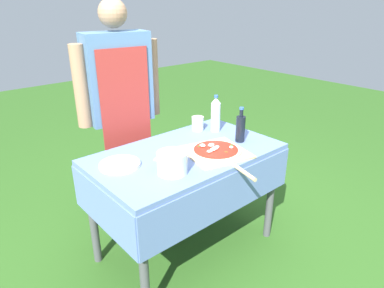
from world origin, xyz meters
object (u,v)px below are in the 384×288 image
object	(u,v)px
person_cook	(120,100)
water_bottle	(216,114)
oil_bottle	(240,128)
herb_container	(169,153)
pizza_on_peel	(217,152)
plate_stack	(120,164)
sauce_jar	(198,124)
prep_table	(186,167)
mixing_tub	(172,163)

from	to	relation	value
person_cook	water_bottle	size ratio (longest dim) A/B	6.18
oil_bottle	herb_container	distance (m)	0.55
person_cook	pizza_on_peel	world-z (taller)	person_cook
herb_container	oil_bottle	bearing A→B (deg)	-13.52
herb_container	plate_stack	xyz separation A→B (m)	(-0.31, 0.09, -0.01)
person_cook	sauce_jar	world-z (taller)	person_cook
prep_table	oil_bottle	bearing A→B (deg)	-15.75
prep_table	plate_stack	size ratio (longest dim) A/B	5.11
person_cook	water_bottle	bearing A→B (deg)	145.14
prep_table	mixing_tub	world-z (taller)	mixing_tub
water_bottle	plate_stack	distance (m)	0.87
pizza_on_peel	mixing_tub	world-z (taller)	mixing_tub
herb_container	pizza_on_peel	bearing A→B (deg)	-33.25
person_cook	sauce_jar	size ratio (longest dim) A/B	16.39
prep_table	mixing_tub	distance (m)	0.35
prep_table	person_cook	world-z (taller)	person_cook
pizza_on_peel	oil_bottle	world-z (taller)	oil_bottle
pizza_on_peel	herb_container	size ratio (longest dim) A/B	2.88
prep_table	water_bottle	size ratio (longest dim) A/B	4.53
water_bottle	sauce_jar	bearing A→B (deg)	130.84
prep_table	person_cook	xyz separation A→B (m)	(-0.11, 0.64, 0.35)
herb_container	mixing_tub	world-z (taller)	mixing_tub
prep_table	oil_bottle	size ratio (longest dim) A/B	5.05
mixing_tub	prep_table	bearing A→B (deg)	34.95
mixing_tub	plate_stack	distance (m)	0.34
herb_container	mixing_tub	distance (m)	0.23
water_bottle	plate_stack	xyz separation A→B (m)	(-0.86, -0.05, -0.12)
prep_table	oil_bottle	xyz separation A→B (m)	(0.40, -0.11, 0.21)
herb_container	person_cook	bearing A→B (deg)	88.01
oil_bottle	herb_container	xyz separation A→B (m)	(-0.53, 0.13, -0.08)
water_bottle	plate_stack	size ratio (longest dim) A/B	1.13
person_cook	plate_stack	world-z (taller)	person_cook
sauce_jar	mixing_tub	bearing A→B (deg)	-143.70
pizza_on_peel	oil_bottle	xyz separation A→B (m)	(0.27, 0.04, 0.09)
prep_table	water_bottle	distance (m)	0.51
mixing_tub	plate_stack	size ratio (longest dim) A/B	0.71
herb_container	prep_table	bearing A→B (deg)	-6.15
oil_bottle	mixing_tub	xyz separation A→B (m)	(-0.65, -0.06, -0.04)
prep_table	pizza_on_peel	distance (m)	0.24
person_cook	pizza_on_peel	distance (m)	0.85
pizza_on_peel	mixing_tub	size ratio (longest dim) A/B	3.62
plate_stack	oil_bottle	bearing A→B (deg)	-14.37
herb_container	mixing_tub	xyz separation A→B (m)	(-0.12, -0.19, 0.04)
water_bottle	herb_container	xyz separation A→B (m)	(-0.55, -0.14, -0.11)
herb_container	plate_stack	bearing A→B (deg)	164.18
prep_table	person_cook	bearing A→B (deg)	99.40
water_bottle	herb_container	distance (m)	0.57
person_cook	oil_bottle	world-z (taller)	person_cook
mixing_tub	person_cook	bearing A→B (deg)	79.90
oil_bottle	sauce_jar	size ratio (longest dim) A/B	2.38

